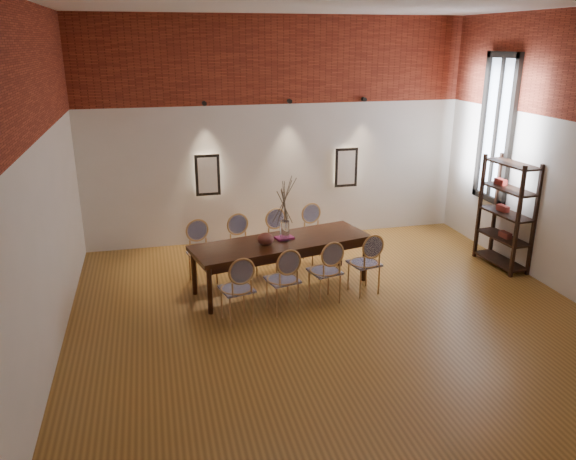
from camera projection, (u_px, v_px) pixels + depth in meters
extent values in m
cube|color=olive|center=(337.00, 322.00, 7.52)|extent=(7.00, 7.00, 0.02)
cube|color=silver|center=(277.00, 132.00, 10.14)|extent=(7.00, 0.10, 4.00)
cube|color=silver|center=(521.00, 297.00, 3.62)|extent=(7.00, 0.10, 4.00)
cube|color=silver|center=(31.00, 193.00, 6.07)|extent=(0.10, 7.00, 4.00)
cube|color=maroon|center=(278.00, 60.00, 9.68)|extent=(7.00, 0.02, 1.50)
cube|color=maroon|center=(543.00, 98.00, 3.28)|extent=(7.00, 0.02, 1.50)
cube|color=maroon|center=(20.00, 73.00, 5.69)|extent=(0.02, 7.00, 1.50)
cube|color=#FFEAC6|center=(207.00, 175.00, 9.98)|extent=(0.36, 0.06, 0.66)
cube|color=#FFEAC6|center=(346.00, 167.00, 10.57)|extent=(0.36, 0.06, 0.66)
cylinder|color=black|center=(204.00, 103.00, 9.55)|extent=(0.08, 0.10, 0.08)
cylinder|color=black|center=(290.00, 101.00, 9.89)|extent=(0.08, 0.10, 0.08)
cylinder|color=black|center=(364.00, 99.00, 10.21)|extent=(0.08, 0.10, 0.08)
cube|color=silver|center=(497.00, 129.00, 9.46)|extent=(0.02, 0.78, 2.38)
cube|color=black|center=(496.00, 129.00, 9.45)|extent=(0.08, 0.90, 2.50)
cube|color=black|center=(496.00, 129.00, 9.45)|extent=(0.06, 0.06, 2.40)
cube|color=#37180B|center=(282.00, 264.00, 8.44)|extent=(2.80, 1.43, 0.75)
cylinder|color=silver|center=(285.00, 231.00, 8.29)|extent=(0.14, 0.14, 0.30)
ellipsoid|color=brown|center=(266.00, 239.00, 8.13)|extent=(0.24, 0.24, 0.18)
cube|color=#921D53|center=(284.00, 238.00, 8.40)|extent=(0.29, 0.23, 0.03)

